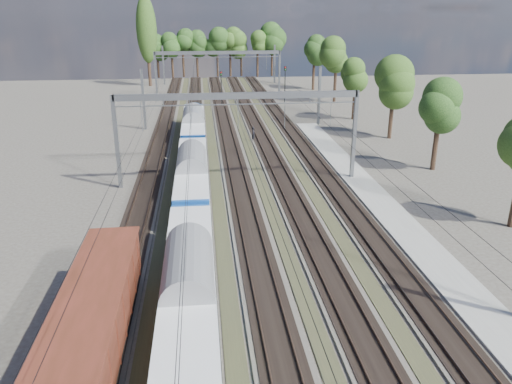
{
  "coord_description": "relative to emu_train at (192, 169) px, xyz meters",
  "views": [
    {
      "loc": [
        -3.48,
        -16.79,
        16.44
      ],
      "look_at": [
        0.59,
        19.83,
        2.8
      ],
      "focal_mm": 35.0,
      "sensor_mm": 36.0,
      "label": 1
    }
  ],
  "objects": [
    {
      "name": "emu_train",
      "position": [
        0.0,
        0.0,
        0.0
      ],
      "size": [
        2.88,
        60.89,
        4.21
      ],
      "color": "black",
      "rests_on": "ground"
    },
    {
      "name": "track_bed",
      "position": [
        4.5,
        17.69,
        -2.38
      ],
      "size": [
        21.0,
        130.0,
        0.34
      ],
      "color": "#47423A",
      "rests_on": "ground"
    },
    {
      "name": "poplar",
      "position": [
        -10.0,
        70.69,
        9.41
      ],
      "size": [
        4.4,
        4.4,
        19.04
      ],
      "color": "black",
      "rests_on": "ground"
    },
    {
      "name": "freight_boxcar",
      "position": [
        -4.5,
        -22.74,
        -0.22
      ],
      "size": [
        2.98,
        14.37,
        3.71
      ],
      "color": "black",
      "rests_on": "ground"
    },
    {
      "name": "worker",
      "position": [
        7.7,
        19.24,
        -1.54
      ],
      "size": [
        0.54,
        0.74,
        1.88
      ],
      "primitive_type": "imported",
      "rotation": [
        0.0,
        0.0,
        1.44
      ],
      "color": "black",
      "rests_on": "ground"
    },
    {
      "name": "tree_belt",
      "position": [
        11.95,
        62.63,
        5.66
      ],
      "size": [
        39.26,
        99.69,
        11.83
      ],
      "color": "black",
      "rests_on": "ground"
    },
    {
      "name": "signal_near",
      "position": [
        4.72,
        44.16,
        1.38
      ],
      "size": [
        0.44,
        0.4,
        6.1
      ],
      "rotation": [
        0.0,
        0.0,
        0.39
      ],
      "color": "black",
      "rests_on": "ground"
    },
    {
      "name": "catenary",
      "position": [
        4.83,
        25.38,
        3.92
      ],
      "size": [
        25.65,
        130.0,
        9.0
      ],
      "color": "slate",
      "rests_on": "ground"
    },
    {
      "name": "platform",
      "position": [
        16.5,
        -7.31,
        -2.33
      ],
      "size": [
        3.0,
        70.0,
        0.3
      ],
      "primitive_type": "cube",
      "color": "gray",
      "rests_on": "ground"
    },
    {
      "name": "signal_far",
      "position": [
        16.48,
        47.03,
        1.64
      ],
      "size": [
        0.45,
        0.41,
        6.51
      ],
      "rotation": [
        0.0,
        0.0,
        0.26
      ],
      "color": "black",
      "rests_on": "ground"
    }
  ]
}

